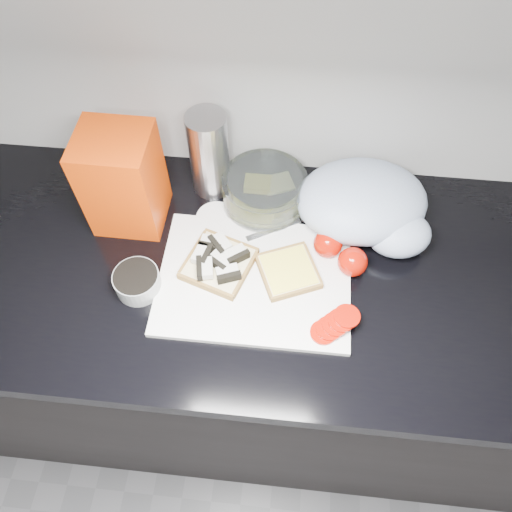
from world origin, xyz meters
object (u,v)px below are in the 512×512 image
Objects in this scene: cutting_board at (255,279)px; bread_bag at (123,180)px; steel_canister at (209,154)px; glass_bowl at (265,192)px.

cutting_board is 1.70× the size of bread_bag.
bread_bag reaches higher than steel_canister.
glass_bowl is 0.31m from bread_bag.
glass_bowl is at bearing -17.05° from steel_canister.
cutting_board is at bearing -63.17° from steel_canister.
bread_bag is (-0.29, 0.15, 0.11)m from cutting_board.
steel_canister reaches higher than glass_bowl.
steel_canister is (-0.13, 0.25, 0.10)m from cutting_board.
steel_canister is at bearing 32.61° from bread_bag.
steel_canister is (-0.13, 0.04, 0.07)m from glass_bowl.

